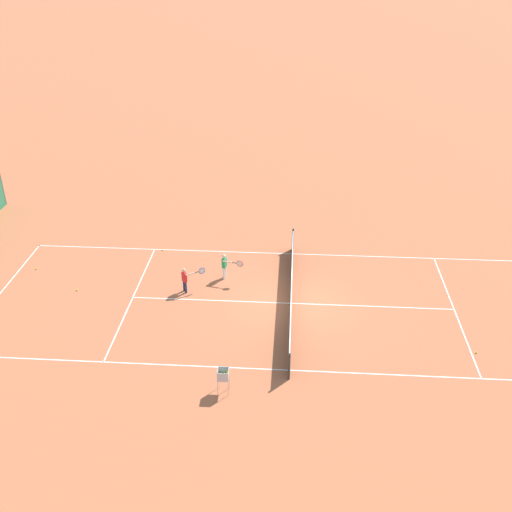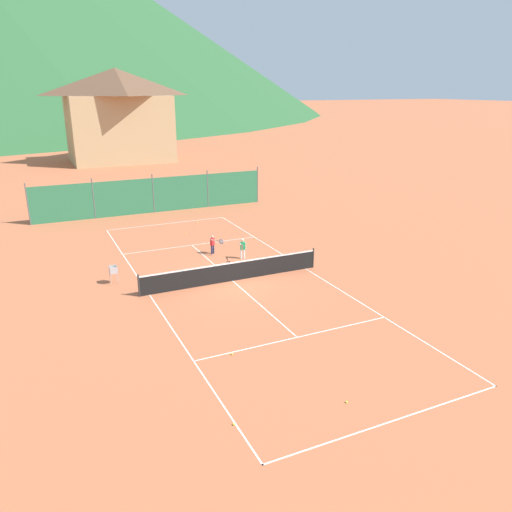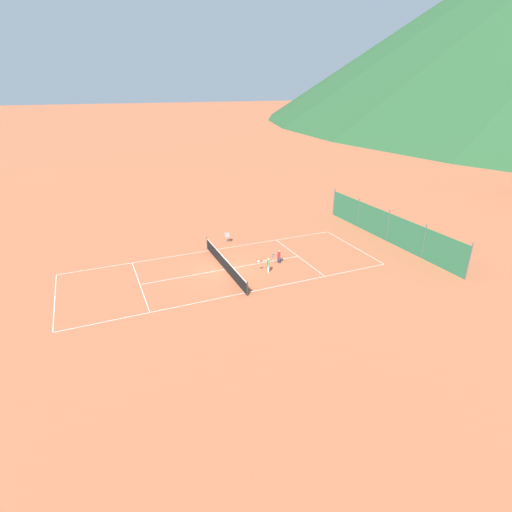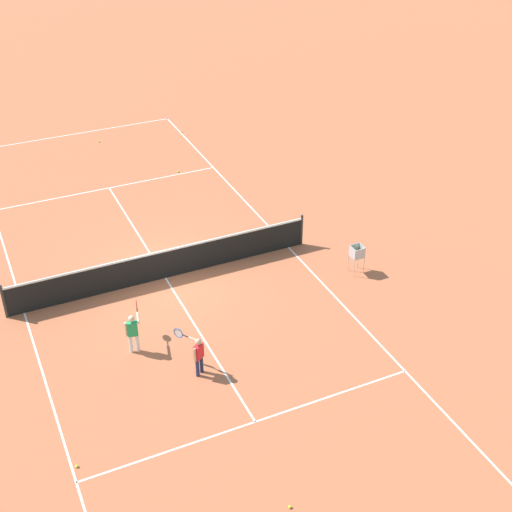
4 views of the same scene
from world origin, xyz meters
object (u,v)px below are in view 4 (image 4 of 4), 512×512
(player_near_baseline, at_px, (133,330))
(tennis_ball_alley_right, at_px, (99,141))
(player_far_service, at_px, (197,353))
(tennis_ball_mid_court, at_px, (182,132))
(tennis_ball_service_box, at_px, (178,172))
(tennis_ball_by_net_right, at_px, (77,466))
(tennis_net, at_px, (164,264))
(tennis_ball_by_net_left, at_px, (290,507))
(ball_hopper, at_px, (357,253))

(player_near_baseline, height_order, tennis_ball_alley_right, player_near_baseline)
(player_far_service, relative_size, tennis_ball_mid_court, 16.61)
(tennis_ball_service_box, bearing_deg, tennis_ball_mid_court, -111.59)
(tennis_ball_mid_court, xyz_separation_m, tennis_ball_by_net_right, (8.16, 16.17, 0.00))
(tennis_ball_service_box, bearing_deg, tennis_net, 67.38)
(tennis_net, height_order, player_far_service, player_far_service)
(player_near_baseline, bearing_deg, tennis_net, -122.01)
(player_near_baseline, relative_size, tennis_ball_by_net_left, 17.29)
(player_far_service, distance_m, ball_hopper, 6.29)
(tennis_ball_service_box, bearing_deg, tennis_ball_alley_right, -63.41)
(tennis_ball_by_net_left, relative_size, tennis_ball_mid_court, 1.00)
(tennis_ball_by_net_left, height_order, tennis_ball_by_net_right, same)
(tennis_ball_service_box, distance_m, ball_hopper, 9.04)
(tennis_ball_mid_court, relative_size, ball_hopper, 0.07)
(tennis_ball_by_net_left, bearing_deg, player_near_baseline, -76.83)
(player_far_service, height_order, tennis_ball_service_box, player_far_service)
(tennis_ball_mid_court, height_order, tennis_ball_by_net_right, same)
(tennis_ball_mid_court, height_order, tennis_ball_service_box, same)
(player_far_service, distance_m, tennis_ball_alley_right, 15.00)
(tennis_net, height_order, ball_hopper, tennis_net)
(tennis_ball_service_box, xyz_separation_m, ball_hopper, (-2.56, 8.65, 0.63))
(tennis_ball_alley_right, distance_m, tennis_ball_service_box, 4.55)
(ball_hopper, bearing_deg, tennis_net, -21.46)
(tennis_ball_by_net_left, distance_m, tennis_ball_alley_right, 19.48)
(tennis_ball_by_net_left, bearing_deg, tennis_ball_by_net_right, -37.69)
(player_far_service, height_order, ball_hopper, player_far_service)
(tennis_ball_service_box, bearing_deg, tennis_ball_by_net_left, 78.66)
(tennis_ball_service_box, bearing_deg, tennis_ball_by_net_right, 61.83)
(tennis_ball_by_net_right, xyz_separation_m, ball_hopper, (-9.30, -3.92, 0.63))
(tennis_net, height_order, tennis_ball_alley_right, tennis_net)
(tennis_ball_by_net_right, bearing_deg, tennis_ball_service_box, -118.17)
(tennis_ball_mid_court, relative_size, tennis_ball_alley_right, 1.00)
(tennis_net, relative_size, tennis_ball_service_box, 139.09)
(player_near_baseline, distance_m, tennis_ball_by_net_left, 6.21)
(tennis_ball_mid_court, bearing_deg, player_far_service, 71.82)
(tennis_ball_service_box, bearing_deg, player_far_service, 72.98)
(tennis_net, distance_m, player_far_service, 4.34)
(player_near_baseline, distance_m, player_far_service, 1.89)
(player_near_baseline, bearing_deg, tennis_ball_alley_right, -100.34)
(tennis_ball_mid_court, distance_m, tennis_ball_service_box, 3.88)
(tennis_net, distance_m, tennis_ball_service_box, 7.13)
(player_near_baseline, distance_m, tennis_ball_by_net_right, 3.95)
(player_far_service, xyz_separation_m, tennis_ball_by_net_left, (-0.24, 4.52, -0.61))
(player_near_baseline, xyz_separation_m, tennis_ball_service_box, (-4.49, -9.37, -0.64))
(tennis_ball_by_net_right, distance_m, tennis_ball_service_box, 14.26)
(player_near_baseline, relative_size, tennis_ball_mid_court, 17.29)
(tennis_ball_alley_right, bearing_deg, tennis_ball_mid_court, 172.34)
(tennis_net, xyz_separation_m, player_far_service, (0.59, 4.30, 0.15))
(tennis_net, relative_size, ball_hopper, 10.31)
(player_near_baseline, relative_size, tennis_ball_by_net_right, 17.29)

